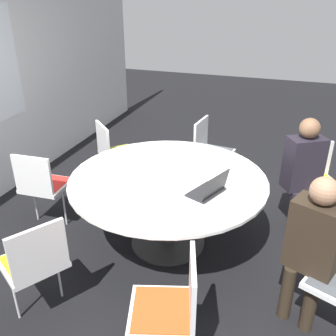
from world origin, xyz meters
TOP-DOWN VIEW (x-y plane):
  - ground_plane at (0.00, 0.00)m, footprint 16.00×16.00m
  - conference_table at (0.00, 0.00)m, footprint 1.86×1.86m
  - chair_1 at (0.91, -1.37)m, footprint 0.59×0.59m
  - chair_2 at (1.34, -0.10)m, footprint 0.49×0.47m
  - chair_3 at (0.88, 1.02)m, footprint 0.61×0.61m
  - chair_4 at (-0.14, 1.34)m, footprint 0.44×0.46m
  - chair_5 at (-1.18, 0.65)m, footprint 0.59×0.59m
  - chair_6 at (-1.26, -0.46)m, footprint 0.54×0.53m
  - person_0 at (-0.55, -1.29)m, footprint 0.35×0.42m
  - person_1 at (0.72, -1.21)m, footprint 0.38×0.42m
  - laptop at (-0.18, -0.44)m, footprint 0.40×0.34m
  - handbag at (0.56, 1.28)m, footprint 0.36×0.16m

SIDE VIEW (x-z plane):
  - ground_plane at x=0.00m, z-range 0.00..0.00m
  - handbag at x=0.56m, z-range 0.00..0.28m
  - chair_1 at x=0.91m, z-range 0.09..0.97m
  - chair_2 at x=1.34m, z-range 0.09..0.97m
  - chair_3 at x=0.88m, z-range 0.09..0.97m
  - chair_4 at x=-0.14m, z-range 0.09..0.97m
  - chair_5 at x=-1.18m, z-range 0.09..0.97m
  - chair_6 at x=-1.26m, z-range 0.09..0.97m
  - conference_table at x=0.00m, z-range 0.26..1.01m
  - person_0 at x=-0.55m, z-range 0.11..1.34m
  - person_1 at x=0.72m, z-range 0.11..1.34m
  - laptop at x=-0.18m, z-range 0.70..0.91m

